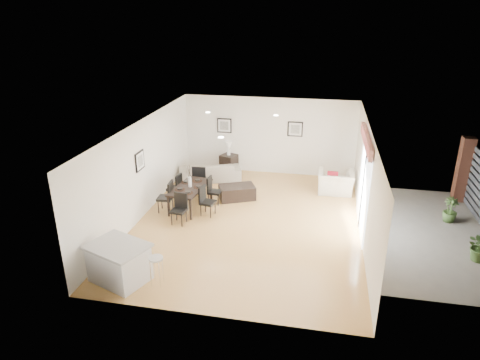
% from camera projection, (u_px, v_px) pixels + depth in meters
% --- Properties ---
extents(ground, '(8.00, 8.00, 0.00)m').
position_uv_depth(ground, '(249.00, 222.00, 11.81)').
color(ground, tan).
rests_on(ground, ground).
extents(wall_back, '(6.00, 0.04, 2.70)m').
position_uv_depth(wall_back, '(269.00, 136.00, 14.96)').
color(wall_back, white).
rests_on(wall_back, ground).
extents(wall_front, '(6.00, 0.04, 2.70)m').
position_uv_depth(wall_front, '(210.00, 255.00, 7.67)').
color(wall_front, white).
rests_on(wall_front, ground).
extents(wall_left, '(0.04, 8.00, 2.70)m').
position_uv_depth(wall_left, '(143.00, 169.00, 11.86)').
color(wall_left, white).
rests_on(wall_left, ground).
extents(wall_right, '(0.04, 8.00, 2.70)m').
position_uv_depth(wall_right, '(366.00, 185.00, 10.77)').
color(wall_right, white).
rests_on(wall_right, ground).
extents(ceiling, '(6.00, 8.00, 0.02)m').
position_uv_depth(ceiling, '(249.00, 127.00, 10.82)').
color(ceiling, white).
rests_on(ceiling, wall_back).
extents(sofa, '(2.23, 1.45, 0.61)m').
position_uv_depth(sofa, '(210.00, 171.00, 14.65)').
color(sofa, gray).
rests_on(sofa, ground).
extents(armchair, '(1.13, 0.99, 0.72)m').
position_uv_depth(armchair, '(335.00, 182.00, 13.58)').
color(armchair, beige).
rests_on(armchair, ground).
extents(courtyard_plant_b, '(0.47, 0.47, 0.70)m').
position_uv_depth(courtyard_plant_b, '(450.00, 210.00, 11.71)').
color(courtyard_plant_b, '#3C5825').
rests_on(courtyard_plant_b, ground).
extents(dining_table, '(0.99, 1.68, 0.66)m').
position_uv_depth(dining_table, '(190.00, 189.00, 12.47)').
color(dining_table, black).
rests_on(dining_table, ground).
extents(dining_chair_wnear, '(0.44, 0.44, 0.92)m').
position_uv_depth(dining_chair_wnear, '(168.00, 195.00, 12.24)').
color(dining_chair_wnear, black).
rests_on(dining_chair_wnear, ground).
extents(dining_chair_wfar, '(0.43, 0.43, 0.86)m').
position_uv_depth(dining_chair_wfar, '(176.00, 186.00, 12.97)').
color(dining_chair_wfar, black).
rests_on(dining_chair_wfar, ground).
extents(dining_chair_enear, '(0.45, 0.45, 0.87)m').
position_uv_depth(dining_chair_enear, '(205.00, 199.00, 12.06)').
color(dining_chair_enear, black).
rests_on(dining_chair_enear, ground).
extents(dining_chair_efar, '(0.40, 0.40, 0.84)m').
position_uv_depth(dining_chair_efar, '(212.00, 189.00, 12.78)').
color(dining_chair_efar, black).
rests_on(dining_chair_efar, ground).
extents(dining_chair_head, '(0.42, 0.42, 0.85)m').
position_uv_depth(dining_chair_head, '(180.00, 207.00, 11.61)').
color(dining_chair_head, black).
rests_on(dining_chair_head, ground).
extents(dining_chair_foot, '(0.46, 0.46, 0.96)m').
position_uv_depth(dining_chair_foot, '(200.00, 179.00, 13.38)').
color(dining_chair_foot, black).
rests_on(dining_chair_foot, ground).
extents(vase, '(0.78, 1.23, 0.65)m').
position_uv_depth(vase, '(190.00, 179.00, 12.36)').
color(vase, white).
rests_on(vase, dining_table).
extents(coffee_table, '(1.24, 1.02, 0.43)m').
position_uv_depth(coffee_table, '(237.00, 192.00, 13.19)').
color(coffee_table, black).
rests_on(coffee_table, ground).
extents(side_table, '(0.66, 0.66, 0.68)m').
position_uv_depth(side_table, '(229.00, 164.00, 15.26)').
color(side_table, black).
rests_on(side_table, ground).
extents(table_lamp, '(0.26, 0.26, 0.49)m').
position_uv_depth(table_lamp, '(229.00, 146.00, 15.02)').
color(table_lamp, white).
rests_on(table_lamp, side_table).
extents(cushion, '(0.34, 0.13, 0.33)m').
position_uv_depth(cushion, '(333.00, 177.00, 13.42)').
color(cushion, maroon).
rests_on(cushion, armchair).
extents(kitchen_island, '(1.48, 1.31, 0.85)m').
position_uv_depth(kitchen_island, '(119.00, 262.00, 9.11)').
color(kitchen_island, silver).
rests_on(kitchen_island, ground).
extents(bar_stool, '(0.30, 0.30, 0.66)m').
position_uv_depth(bar_stool, '(156.00, 261.00, 8.91)').
color(bar_stool, silver).
rests_on(bar_stool, ground).
extents(framed_print_back_left, '(0.52, 0.04, 0.52)m').
position_uv_depth(framed_print_back_left, '(224.00, 126.00, 15.11)').
color(framed_print_back_left, black).
rests_on(framed_print_back_left, wall_back).
extents(framed_print_back_right, '(0.52, 0.04, 0.52)m').
position_uv_depth(framed_print_back_right, '(295.00, 129.00, 14.66)').
color(framed_print_back_right, black).
rests_on(framed_print_back_right, wall_back).
extents(framed_print_left_wall, '(0.04, 0.52, 0.52)m').
position_uv_depth(framed_print_left_wall, '(140.00, 161.00, 11.56)').
color(framed_print_left_wall, black).
rests_on(framed_print_left_wall, wall_left).
extents(sliding_door, '(0.12, 2.70, 2.57)m').
position_uv_depth(sliding_door, '(365.00, 169.00, 10.93)').
color(sliding_door, white).
rests_on(sliding_door, wall_right).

